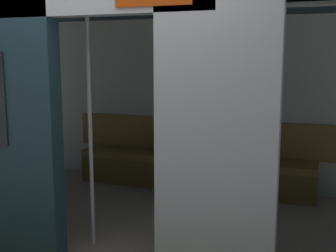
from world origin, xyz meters
The scene contains 7 objects.
train_car centered at (0.05, -1.22, 1.54)m, with size 6.40×2.81×2.33m.
bench_seat centered at (0.00, -2.30, 0.34)m, with size 3.08×0.44×0.44m.
person_seated centered at (-0.08, -2.25, 0.67)m, with size 0.55×0.70×1.17m.
handbag centered at (0.35, -2.36, 0.53)m, with size 0.26×0.15×0.17m.
book centered at (-0.52, -2.39, 0.46)m, with size 0.15×0.22×0.03m, color gold.
grab_pole_door centered at (0.37, -0.41, 1.10)m, with size 0.04×0.04×2.19m, color silver.
grab_pole_far centered at (-0.37, -0.51, 1.10)m, with size 0.04×0.04×2.19m, color silver.
Camera 1 is at (-1.56, 2.87, 1.71)m, focal length 45.89 mm.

